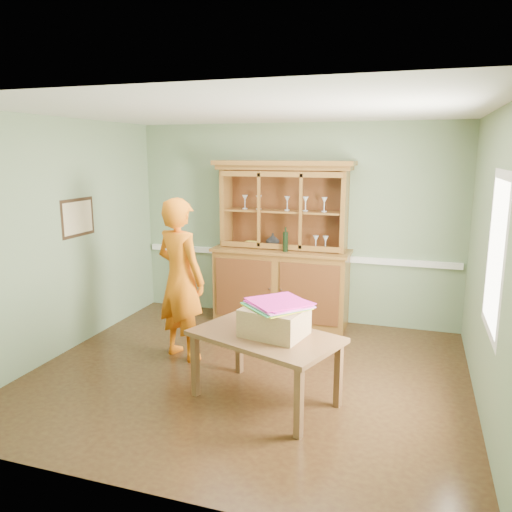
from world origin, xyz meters
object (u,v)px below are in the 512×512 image
(dining_table, at_px, (265,342))
(cardboard_box, at_px, (274,322))
(china_hutch, at_px, (282,267))
(person, at_px, (181,279))

(dining_table, relative_size, cardboard_box, 2.77)
(china_hutch, bearing_deg, dining_table, -78.63)
(dining_table, bearing_deg, china_hutch, 121.58)
(cardboard_box, bearing_deg, china_hutch, 103.43)
(cardboard_box, relative_size, person, 0.30)
(dining_table, height_order, cardboard_box, cardboard_box)
(dining_table, xyz_separation_m, person, (-1.21, 0.72, 0.33))
(china_hutch, height_order, cardboard_box, china_hutch)
(cardboard_box, distance_m, person, 1.48)
(china_hutch, relative_size, person, 1.20)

